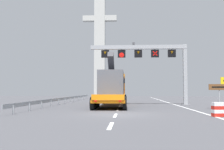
# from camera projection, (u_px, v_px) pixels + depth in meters

# --- Properties ---
(ground) EXTENTS (112.00, 112.00, 0.00)m
(ground) POSITION_uv_depth(u_px,v_px,m) (117.00, 114.00, 18.32)
(ground) COLOR #4C4C51
(lane_markings) EXTENTS (0.20, 58.40, 0.01)m
(lane_markings) POSITION_uv_depth(u_px,v_px,m) (122.00, 101.00, 40.15)
(lane_markings) COLOR silver
(lane_markings) RESTS_ON ground
(edge_line_right) EXTENTS (0.20, 63.00, 0.01)m
(edge_line_right) POSITION_uv_depth(u_px,v_px,m) (176.00, 105.00, 29.93)
(edge_line_right) COLOR silver
(edge_line_right) RESTS_ON ground
(overhead_lane_gantry) EXTENTS (11.08, 0.90, 7.09)m
(overhead_lane_gantry) POSITION_uv_depth(u_px,v_px,m) (151.00, 56.00, 29.98)
(overhead_lane_gantry) COLOR #9EA0A5
(overhead_lane_gantry) RESTS_ON ground
(heavy_haul_truck_orange) EXTENTS (3.03, 14.07, 5.30)m
(heavy_haul_truck_orange) POSITION_uv_depth(u_px,v_px,m) (113.00, 87.00, 29.41)
(heavy_haul_truck_orange) COLOR orange
(heavy_haul_truck_orange) RESTS_ON ground
(tourist_info_sign_brown) EXTENTS (1.86, 0.15, 2.20)m
(tourist_info_sign_brown) POSITION_uv_depth(u_px,v_px,m) (219.00, 90.00, 23.42)
(tourist_info_sign_brown) COLOR #9EA0A5
(tourist_info_sign_brown) RESTS_ON ground
(crash_barrier_striped) EXTENTS (1.05, 0.61, 0.90)m
(crash_barrier_striped) POSITION_uv_depth(u_px,v_px,m) (220.00, 109.00, 16.68)
(crash_barrier_striped) COLOR red
(crash_barrier_striped) RESTS_ON ground
(guardrail_left) EXTENTS (0.13, 36.73, 0.76)m
(guardrail_left) POSITION_uv_depth(u_px,v_px,m) (67.00, 99.00, 35.07)
(guardrail_left) COLOR #999EA3
(guardrail_left) RESTS_ON ground
(bridge_pylon_distant) EXTENTS (9.00, 2.00, 33.46)m
(bridge_pylon_distant) POSITION_uv_depth(u_px,v_px,m) (100.00, 32.00, 70.55)
(bridge_pylon_distant) COLOR #B7B7B2
(bridge_pylon_distant) RESTS_ON ground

